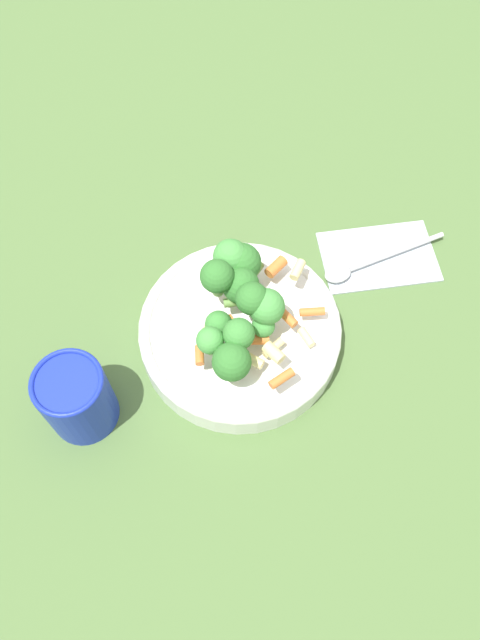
% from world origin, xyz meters
% --- Properties ---
extents(ground_plane, '(3.00, 3.00, 0.00)m').
position_xyz_m(ground_plane, '(0.00, 0.00, 0.00)').
color(ground_plane, '#4C6B38').
extents(bowl, '(0.25, 0.25, 0.04)m').
position_xyz_m(bowl, '(0.00, 0.00, 0.02)').
color(bowl, white).
rests_on(bowl, ground_plane).
extents(pasta_salad, '(0.15, 0.18, 0.08)m').
position_xyz_m(pasta_salad, '(0.00, -0.01, 0.08)').
color(pasta_salad, '#8CB766').
rests_on(pasta_salad, bowl).
extents(cup, '(0.08, 0.08, 0.10)m').
position_xyz_m(cup, '(0.18, 0.10, 0.05)').
color(cup, '#192DAD').
rests_on(cup, ground_plane).
extents(napkin, '(0.17, 0.12, 0.01)m').
position_xyz_m(napkin, '(-0.18, -0.13, 0.00)').
color(napkin, '#B2BCC6').
rests_on(napkin, ground_plane).
extents(spoon, '(0.17, 0.09, 0.01)m').
position_xyz_m(spoon, '(-0.16, -0.11, 0.01)').
color(spoon, silver).
rests_on(spoon, napkin).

